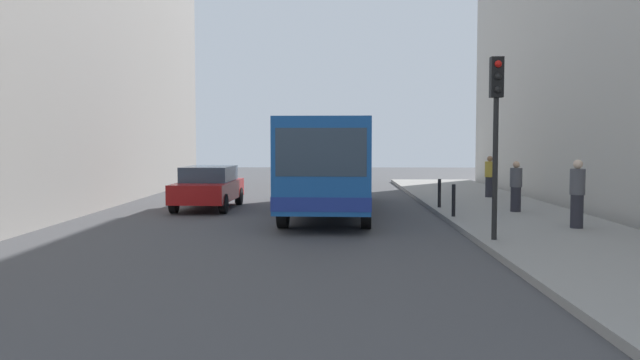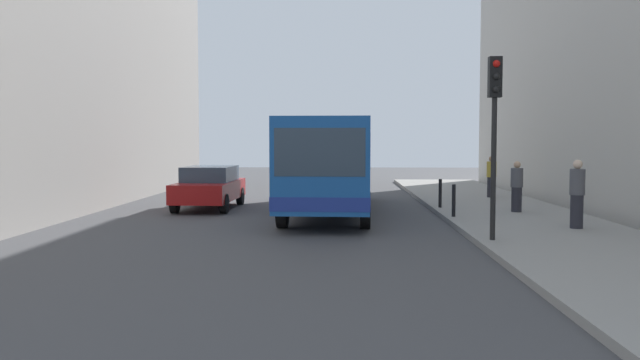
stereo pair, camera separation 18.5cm
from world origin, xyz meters
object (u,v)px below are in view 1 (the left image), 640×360
(bollard_mid, at_px, (439,193))
(pedestrian_far_sidewalk, at_px, (490,177))
(traffic_light, at_px, (496,113))
(car_beside_bus, at_px, (209,186))
(pedestrian_mid_sidewalk, at_px, (516,187))
(bus, at_px, (331,160))
(pedestrian_near_signal, at_px, (577,194))
(bollard_near, at_px, (454,200))

(bollard_mid, height_order, pedestrian_far_sidewalk, pedestrian_far_sidewalk)
(pedestrian_far_sidewalk, bearing_deg, traffic_light, -98.23)
(car_beside_bus, xyz_separation_m, pedestrian_mid_sidewalk, (10.11, -2.14, 0.15))
(bus, bearing_deg, pedestrian_far_sidewalk, -143.64)
(pedestrian_far_sidewalk, bearing_deg, pedestrian_near_signal, -85.08)
(bus, bearing_deg, pedestrian_near_signal, 144.30)
(bus, height_order, pedestrian_far_sidewalk, bus)
(bus, xyz_separation_m, traffic_light, (3.73, -6.97, 1.28))
(pedestrian_near_signal, bearing_deg, traffic_light, -134.49)
(traffic_light, relative_size, pedestrian_near_signal, 2.34)
(bollard_mid, bearing_deg, pedestrian_near_signal, -62.26)
(bollard_near, bearing_deg, bus, 146.17)
(bus, relative_size, traffic_light, 2.71)
(car_beside_bus, relative_size, pedestrian_near_signal, 2.53)
(bollard_near, distance_m, pedestrian_far_sidewalk, 7.15)
(bus, distance_m, pedestrian_mid_sidewalk, 5.97)
(bollard_near, bearing_deg, bollard_mid, 90.00)
(bollard_mid, distance_m, pedestrian_mid_sidewalk, 2.55)
(traffic_light, bearing_deg, pedestrian_near_signal, 38.15)
(pedestrian_mid_sidewalk, bearing_deg, bollard_near, -123.49)
(bus, xyz_separation_m, bollard_near, (3.63, -2.43, -1.10))
(bus, xyz_separation_m, pedestrian_near_signal, (6.32, -4.93, -0.70))
(car_beside_bus, bearing_deg, bollard_mid, 175.02)
(bus, distance_m, car_beside_bus, 4.51)
(car_beside_bus, distance_m, pedestrian_far_sidewalk, 10.99)
(bollard_near, bearing_deg, traffic_light, -88.74)
(bus, relative_size, car_beside_bus, 2.50)
(bollard_near, distance_m, bollard_mid, 2.61)
(car_beside_bus, distance_m, pedestrian_near_signal, 12.19)
(pedestrian_mid_sidewalk, bearing_deg, bollard_mid, 174.98)
(traffic_light, distance_m, bollard_near, 5.13)
(pedestrian_near_signal, bearing_deg, bollard_near, 144.42)
(pedestrian_mid_sidewalk, bearing_deg, pedestrian_near_signal, -57.91)
(bus, height_order, bollard_near, bus)
(bollard_near, height_order, pedestrian_near_signal, pedestrian_near_signal)
(bus, relative_size, bollard_mid, 11.70)
(car_beside_bus, bearing_deg, traffic_light, 136.29)
(car_beside_bus, relative_size, bollard_mid, 4.68)
(bollard_mid, height_order, pedestrian_mid_sidewalk, pedestrian_mid_sidewalk)
(bollard_mid, distance_m, pedestrian_far_sidewalk, 4.82)
(traffic_light, relative_size, pedestrian_mid_sidewalk, 2.58)
(bus, distance_m, bollard_near, 4.50)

